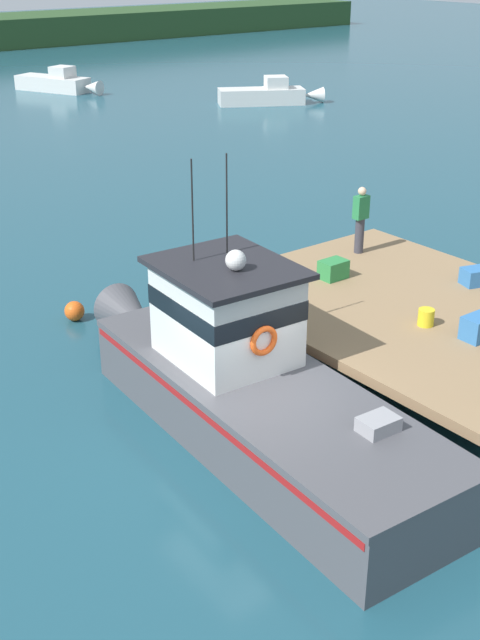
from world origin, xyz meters
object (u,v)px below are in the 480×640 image
crate_stack_near_edge (478,328)px  moored_boat_near_channel (269,95)px  main_fishing_boat (247,381)px  deckhand_by_the_boat (360,219)px  mooring_buoy_spare_mooring (74,311)px  crate_single_far (333,269)px  moored_boat_off_the_point (58,83)px  bait_bucket (426,317)px  crate_single_by_cleat (476,276)px

crate_stack_near_edge → moored_boat_near_channel: bearing=57.5°
main_fishing_boat → crate_stack_near_edge: 4.61m
deckhand_by_the_boat → moored_boat_near_channel: bearing=55.0°
deckhand_by_the_boat → mooring_buoy_spare_mooring: deckhand_by_the_boat is taller
crate_single_far → moored_boat_off_the_point: 35.63m
crate_single_far → bait_bucket: 2.95m
crate_single_far → crate_single_by_cleat: crate_single_far is taller
crate_stack_near_edge → deckhand_by_the_boat: 5.11m
crate_stack_near_edge → bait_bucket: size_ratio=1.76×
crate_single_by_cleat → moored_boat_near_channel: size_ratio=0.11×
deckhand_by_the_boat → main_fishing_boat: bearing=-152.1°
main_fishing_boat → moored_boat_off_the_point: (14.34, 36.45, -0.50)m
crate_single_far → crate_single_by_cleat: (2.23, -2.19, -0.02)m
crate_single_far → mooring_buoy_spare_mooring: crate_single_far is taller
moored_boat_off_the_point → mooring_buoy_spare_mooring: bearing=-115.7°
bait_bucket → moored_boat_near_channel: bait_bucket is taller
main_fishing_boat → mooring_buoy_spare_mooring: size_ratio=21.14×
deckhand_by_the_boat → moored_boat_off_the_point: deckhand_by_the_boat is taller
main_fishing_boat → bait_bucket: main_fishing_boat is taller
crate_single_far → moored_boat_near_channel: (17.31, 23.19, -0.90)m
crate_single_far → deckhand_by_the_boat: (1.67, 0.85, 0.65)m
crate_single_far → mooring_buoy_spare_mooring: 6.09m
bait_bucket → crate_single_far: bearing=84.3°
main_fishing_boat → moored_boat_off_the_point: size_ratio=1.72×
crate_stack_near_edge → moored_boat_near_channel: 32.19m
moored_boat_near_channel → deckhand_by_the_boat: bearing=-125.0°
main_fishing_boat → moored_boat_near_channel: bearing=49.7°
main_fishing_boat → crate_single_by_cleat: main_fishing_boat is taller
bait_bucket → mooring_buoy_spare_mooring: bait_bucket is taller
crate_single_far → mooring_buoy_spare_mooring: bearing=138.9°
deckhand_by_the_boat → crate_single_by_cleat: bearing=-79.5°
moored_boat_off_the_point → main_fishing_boat: bearing=-111.5°
deckhand_by_the_boat → bait_bucket: bearing=-117.4°
crate_single_by_cleat → crate_stack_near_edge: bearing=-141.7°
crate_stack_near_edge → moored_boat_off_the_point: size_ratio=0.10×
crate_stack_near_edge → bait_bucket: crate_stack_near_edge is taller
moored_boat_off_the_point → crate_stack_near_edge: bearing=-104.8°
deckhand_by_the_boat → moored_boat_off_the_point: 34.39m
crate_single_far → moored_boat_off_the_point: (10.07, 34.16, -0.90)m
bait_bucket → moored_boat_near_channel: 31.52m
mooring_buoy_spare_mooring → crate_single_by_cleat: bearing=-42.2°
main_fishing_boat → mooring_buoy_spare_mooring: 6.27m
main_fishing_boat → moored_boat_near_channel: (21.58, 25.48, -0.50)m
deckhand_by_the_boat → mooring_buoy_spare_mooring: (-6.17, 3.07, -1.82)m
bait_bucket → deckhand_by_the_boat: bearing=62.6°
deckhand_by_the_boat → mooring_buoy_spare_mooring: 7.13m
crate_stack_near_edge → mooring_buoy_spare_mooring: size_ratio=1.28×
bait_bucket → deckhand_by_the_boat: (1.96, 3.79, 0.69)m
moored_boat_off_the_point → moored_boat_near_channel: bearing=-56.6°
main_fishing_boat → moored_boat_near_channel: main_fishing_boat is taller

